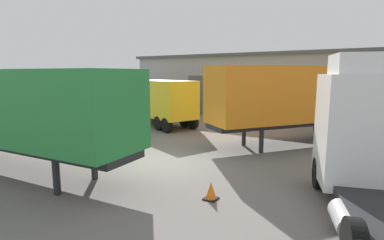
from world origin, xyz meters
name	(u,v)px	position (x,y,z in m)	size (l,w,h in m)	color
ground_plane	(161,161)	(0.00, 0.00, 0.00)	(60.00, 60.00, 0.00)	slate
warehouse_building	(282,84)	(0.00, 18.62, 2.77)	(27.83, 9.75, 5.53)	#93999E
tractor_unit_white	(369,136)	(7.75, -0.29, 2.06)	(4.33, 6.84, 4.37)	silver
container_trailer_green	(1,107)	(-4.53, -4.18, 2.53)	(12.33, 3.53, 3.95)	#28843D
container_trailer_black	(297,96)	(4.19, 6.39, 2.63)	(7.74, 9.30, 4.18)	orange
box_truck_red	(155,99)	(-6.35, 7.48, 1.88)	(8.44, 5.24, 3.31)	red
traffic_cone	(211,191)	(3.78, -2.35, 0.25)	(0.40, 0.40, 0.55)	black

